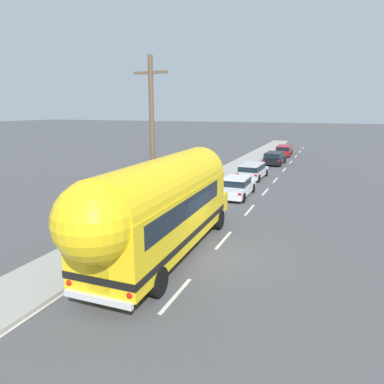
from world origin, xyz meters
name	(u,v)px	position (x,y,z in m)	size (l,w,h in m)	color
ground_plane	(210,256)	(0.00, 0.00, 0.00)	(300.00, 300.00, 0.00)	#4C4C4F
lane_markings	(234,188)	(-2.48, 12.93, 0.00)	(3.65, 80.00, 0.01)	silver
sidewalk_slab	(192,192)	(-4.88, 10.00, 0.07)	(2.71, 90.00, 0.15)	#9E9B93
utility_pole	(152,141)	(-4.09, 2.76, 4.42)	(1.80, 0.24, 8.50)	brown
painted_bus	(159,205)	(-1.74, -1.13, 2.30)	(2.79, 11.57, 4.12)	yellow
car_lead	(236,186)	(-1.67, 10.40, 0.74)	(1.96, 4.54, 1.37)	white
car_second	(253,170)	(-1.99, 17.03, 0.79)	(2.02, 4.43, 1.37)	silver
car_third	(274,157)	(-1.53, 26.02, 0.79)	(2.06, 4.61, 1.37)	black
car_fourth	(284,150)	(-1.57, 33.91, 0.79)	(2.01, 4.79, 1.37)	#A5191E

